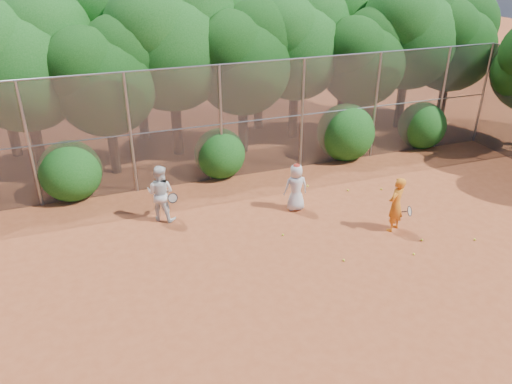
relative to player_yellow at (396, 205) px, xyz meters
name	(u,v)px	position (x,y,z in m)	size (l,w,h in m)	color
ground	(324,265)	(-2.67, -0.92, -0.83)	(80.00, 80.00, 0.00)	#994422
fence_back	(246,120)	(-2.79, 5.08, 1.23)	(20.05, 0.09, 4.03)	gray
tree_1	(21,57)	(-9.61, 7.62, 3.34)	(4.64, 4.03, 6.35)	black
tree_2	(105,73)	(-7.12, 6.92, 2.76)	(3.99, 3.47, 5.47)	black
tree_3	(172,39)	(-4.60, 7.93, 3.57)	(4.89, 4.26, 6.70)	black
tree_4	(243,55)	(-2.11, 7.32, 2.93)	(4.19, 3.64, 5.73)	black
tree_5	(297,40)	(0.39, 8.12, 3.22)	(4.51, 3.92, 6.17)	black
tree_6	(364,55)	(2.88, 7.12, 2.64)	(3.86, 3.36, 5.29)	black
tree_7	(411,28)	(5.39, 7.72, 3.45)	(4.77, 4.14, 6.53)	black
tree_8	(453,38)	(7.39, 7.42, 2.99)	(4.25, 3.70, 5.82)	black
tree_10	(135,25)	(-5.60, 10.13, 3.80)	(5.15, 4.48, 7.06)	black
tree_11	(259,32)	(-0.61, 9.72, 3.34)	(4.64, 4.03, 6.35)	black
tree_12	(349,16)	(3.90, 10.33, 3.68)	(5.02, 4.37, 6.88)	black
bush_0	(70,168)	(-8.67, 5.38, 0.17)	(2.00, 2.00, 2.00)	#124B13
bush_1	(220,151)	(-3.67, 5.38, 0.07)	(1.80, 1.80, 1.80)	#124B13
bush_2	(346,130)	(1.33, 5.38, 0.27)	(2.20, 2.20, 2.20)	#124B13
bush_3	(422,123)	(4.83, 5.38, 0.12)	(1.90, 1.90, 1.90)	#124B13
player_yellow	(396,205)	(0.00, 0.00, 0.00)	(0.87, 0.66, 1.66)	orange
player_teen	(296,187)	(-2.18, 2.11, -0.06)	(0.79, 0.56, 1.54)	silver
player_white	(160,193)	(-6.20, 2.90, 0.04)	(1.07, 1.02, 1.74)	silver
ball_0	(422,240)	(0.42, -0.81, -0.79)	(0.07, 0.07, 0.07)	yellow
ball_1	(348,190)	(0.00, 2.65, -0.79)	(0.07, 0.07, 0.07)	yellow
ball_2	(414,254)	(-0.22, -1.33, -0.79)	(0.07, 0.07, 0.07)	yellow
ball_3	(475,240)	(1.83, -1.30, -0.79)	(0.07, 0.07, 0.07)	yellow
ball_4	(283,235)	(-3.15, 0.76, -0.79)	(0.07, 0.07, 0.07)	yellow
ball_5	(381,189)	(1.11, 2.34, -0.79)	(0.07, 0.07, 0.07)	yellow
ball_6	(344,260)	(-2.13, -0.96, -0.79)	(0.07, 0.07, 0.07)	yellow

